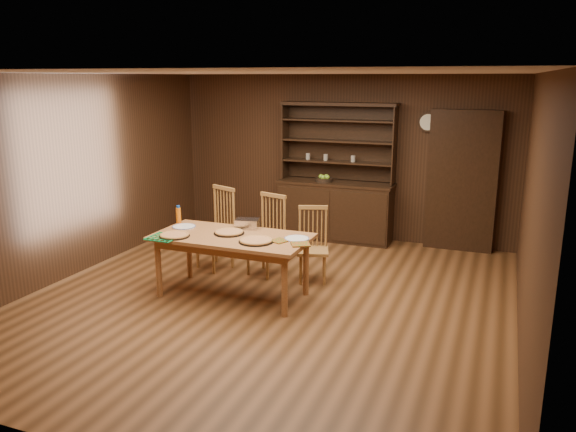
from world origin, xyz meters
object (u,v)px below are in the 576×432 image
at_px(chair_left, 219,225).
at_px(juice_bottle, 179,215).
at_px(china_hutch, 336,203).
at_px(chair_center, 269,232).
at_px(dining_table, 232,242).
at_px(chair_right, 313,242).

height_order(chair_left, juice_bottle, chair_left).
bearing_deg(china_hutch, chair_center, -100.74).
bearing_deg(juice_bottle, chair_center, 33.30).
distance_m(chair_left, chair_center, 0.74).
height_order(dining_table, chair_left, chair_left).
xyz_separation_m(china_hutch, juice_bottle, (-1.33, -2.52, 0.26)).
height_order(chair_left, chair_right, chair_left).
relative_size(china_hutch, chair_right, 2.26).
height_order(china_hutch, chair_left, china_hutch).
relative_size(china_hutch, juice_bottle, 9.53).
xyz_separation_m(chair_right, juice_bottle, (-1.60, -0.61, 0.35)).
xyz_separation_m(chair_left, chair_center, (0.73, 0.02, -0.03)).
bearing_deg(juice_bottle, china_hutch, 62.21).
distance_m(chair_center, chair_right, 0.63).
relative_size(chair_left, chair_right, 1.16).
xyz_separation_m(china_hutch, chair_center, (-0.36, -1.88, -0.03)).
bearing_deg(chair_left, dining_table, -31.11).
distance_m(china_hutch, chair_center, 1.91).
bearing_deg(juice_bottle, dining_table, -17.04).
height_order(chair_left, chair_center, chair_left).
bearing_deg(juice_bottle, chair_left, 69.22).
bearing_deg(chair_right, chair_left, 160.48).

